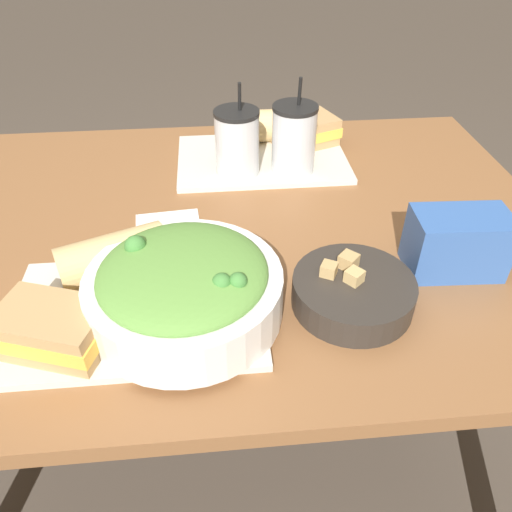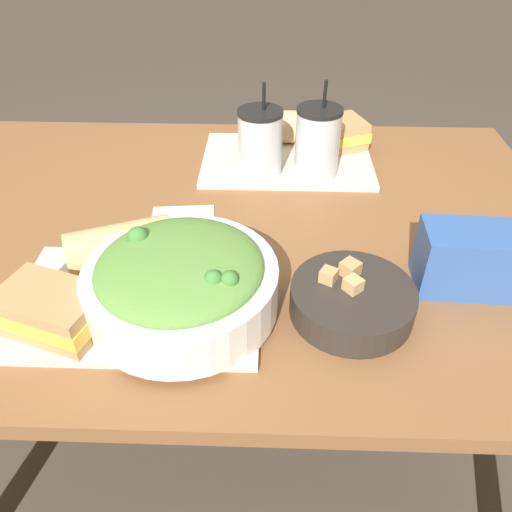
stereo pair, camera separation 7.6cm
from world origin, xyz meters
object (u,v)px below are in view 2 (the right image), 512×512
(baguette_far, at_px, (307,127))
(drink_cup_dark, at_px, (260,144))
(salad_bowl, at_px, (181,281))
(soup_bowl, at_px, (352,299))
(napkin_folded, at_px, (183,218))
(baguette_near, at_px, (122,246))
(sandwich_far, at_px, (333,134))
(drink_cup_red, at_px, (317,144))
(sandwich_near, at_px, (52,310))
(chip_bag, at_px, (469,259))

(baguette_far, distance_m, drink_cup_dark, 0.19)
(salad_bowl, height_order, soup_bowl, salad_bowl)
(baguette_far, xyz_separation_m, napkin_folded, (-0.25, -0.33, -0.05))
(salad_bowl, bearing_deg, baguette_near, 139.09)
(sandwich_far, relative_size, drink_cup_red, 0.85)
(soup_bowl, xyz_separation_m, napkin_folded, (-0.30, 0.25, -0.02))
(salad_bowl, relative_size, sandwich_far, 1.64)
(napkin_folded, bearing_deg, soup_bowl, -39.73)
(sandwich_far, height_order, baguette_far, baguette_far)
(sandwich_near, bearing_deg, soup_bowl, 25.64)
(salad_bowl, xyz_separation_m, baguette_far, (0.21, 0.58, -0.01))
(drink_cup_dark, bearing_deg, drink_cup_red, 0.00)
(sandwich_near, height_order, sandwich_far, same)
(soup_bowl, bearing_deg, napkin_folded, 140.27)
(sandwich_far, xyz_separation_m, napkin_folded, (-0.31, -0.30, -0.04))
(salad_bowl, height_order, chip_bag, salad_bowl)
(sandwich_near, relative_size, drink_cup_dark, 0.87)
(baguette_near, height_order, drink_cup_red, drink_cup_red)
(baguette_near, relative_size, baguette_far, 1.46)
(soup_bowl, distance_m, chip_bag, 0.20)
(drink_cup_red, bearing_deg, chip_bag, -57.93)
(baguette_near, bearing_deg, sandwich_far, -62.39)
(sandwich_far, relative_size, drink_cup_dark, 0.88)
(baguette_near, height_order, napkin_folded, baguette_near)
(salad_bowl, bearing_deg, drink_cup_dark, 76.19)
(chip_bag, bearing_deg, sandwich_far, 112.51)
(soup_bowl, height_order, chip_bag, chip_bag)
(sandwich_far, height_order, chip_bag, chip_bag)
(baguette_near, bearing_deg, baguette_far, -56.26)
(napkin_folded, bearing_deg, baguette_near, -115.13)
(drink_cup_dark, bearing_deg, salad_bowl, -103.81)
(soup_bowl, relative_size, sandwich_far, 1.08)
(sandwich_far, bearing_deg, salad_bowl, -137.08)
(drink_cup_dark, bearing_deg, soup_bowl, -70.26)
(baguette_far, relative_size, chip_bag, 0.80)
(salad_bowl, xyz_separation_m, chip_bag, (0.44, 0.08, -0.01))
(drink_cup_dark, distance_m, chip_bag, 0.49)
(sandwich_near, bearing_deg, napkin_folded, 83.72)
(soup_bowl, height_order, drink_cup_red, drink_cup_red)
(drink_cup_dark, bearing_deg, baguette_far, 54.75)
(salad_bowl, bearing_deg, sandwich_near, -165.32)
(salad_bowl, distance_m, sandwich_near, 0.19)
(salad_bowl, distance_m, sandwich_far, 0.62)
(salad_bowl, height_order, napkin_folded, salad_bowl)
(baguette_far, distance_m, napkin_folded, 0.42)
(soup_bowl, height_order, sandwich_far, sandwich_far)
(drink_cup_dark, bearing_deg, baguette_near, -123.75)
(salad_bowl, xyz_separation_m, sandwich_far, (0.27, 0.55, -0.02))
(salad_bowl, relative_size, drink_cup_dark, 1.45)
(sandwich_near, relative_size, drink_cup_red, 0.85)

